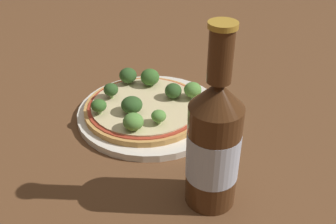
% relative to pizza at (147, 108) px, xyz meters
% --- Properties ---
extents(ground_plane, '(3.00, 3.00, 0.00)m').
position_rel_pizza_xyz_m(ground_plane, '(-0.00, 0.02, -0.02)').
color(ground_plane, brown).
extents(plate, '(0.26, 0.26, 0.01)m').
position_rel_pizza_xyz_m(plate, '(0.00, 0.01, -0.01)').
color(plate, silver).
rests_on(plate, ground_plane).
extents(pizza, '(0.21, 0.21, 0.01)m').
position_rel_pizza_xyz_m(pizza, '(0.00, 0.00, 0.00)').
color(pizza, tan).
rests_on(pizza, plate).
extents(broccoli_floret_0, '(0.04, 0.04, 0.03)m').
position_rel_pizza_xyz_m(broccoli_floret_0, '(-0.01, -0.03, 0.02)').
color(broccoli_floret_0, '#89A866').
rests_on(broccoli_floret_0, pizza).
extents(broccoli_floret_1, '(0.03, 0.03, 0.03)m').
position_rel_pizza_xyz_m(broccoli_floret_1, '(0.02, 0.05, 0.02)').
color(broccoli_floret_1, '#89A866').
rests_on(broccoli_floret_1, pizza).
extents(broccoli_floret_2, '(0.03, 0.03, 0.03)m').
position_rel_pizza_xyz_m(broccoli_floret_2, '(-0.04, -0.07, 0.02)').
color(broccoli_floret_2, '#89A866').
rests_on(broccoli_floret_2, pizza).
extents(broccoli_floret_3, '(0.02, 0.02, 0.02)m').
position_rel_pizza_xyz_m(broccoli_floret_3, '(0.05, -0.03, 0.02)').
color(broccoli_floret_3, '#89A866').
rests_on(broccoli_floret_3, pizza).
extents(broccoli_floret_4, '(0.03, 0.03, 0.03)m').
position_rel_pizza_xyz_m(broccoli_floret_4, '(-0.04, 0.06, 0.02)').
color(broccoli_floret_4, '#89A866').
rests_on(broccoli_floret_4, pizza).
extents(broccoli_floret_5, '(0.03, 0.03, 0.03)m').
position_rel_pizza_xyz_m(broccoli_floret_5, '(-0.08, 0.04, 0.02)').
color(broccoli_floret_5, '#89A866').
rests_on(broccoli_floret_5, pizza).
extents(broccoli_floret_6, '(0.03, 0.03, 0.03)m').
position_rel_pizza_xyz_m(broccoli_floret_6, '(-0.06, -0.02, 0.02)').
color(broccoli_floret_6, '#89A866').
rests_on(broccoli_floret_6, pizza).
extents(broccoli_floret_7, '(0.03, 0.03, 0.03)m').
position_rel_pizza_xyz_m(broccoli_floret_7, '(0.03, -0.07, 0.02)').
color(broccoli_floret_7, '#89A866').
rests_on(broccoli_floret_7, pizza).
extents(broccoli_floret_8, '(0.03, 0.03, 0.03)m').
position_rel_pizza_xyz_m(broccoli_floret_8, '(0.05, 0.06, 0.02)').
color(broccoli_floret_8, '#89A866').
rests_on(broccoli_floret_8, pizza).
extents(beer_bottle, '(0.07, 0.07, 0.24)m').
position_rel_pizza_xyz_m(beer_bottle, '(0.19, -0.10, 0.07)').
color(beer_bottle, '#472814').
rests_on(beer_bottle, ground_plane).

